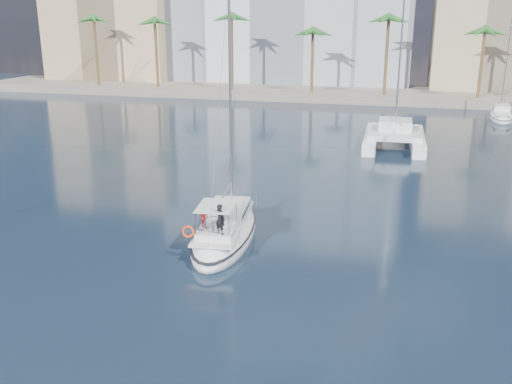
# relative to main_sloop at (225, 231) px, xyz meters

# --- Properties ---
(ground) EXTENTS (160.00, 160.00, 0.00)m
(ground) POSITION_rel_main_sloop_xyz_m (0.36, -1.76, -0.48)
(ground) COLOR black
(ground) RESTS_ON ground
(quay) EXTENTS (120.00, 14.00, 1.20)m
(quay) POSITION_rel_main_sloop_xyz_m (0.36, 59.24, 0.12)
(quay) COLOR gray
(quay) RESTS_ON ground
(building_modern) EXTENTS (42.00, 16.00, 28.00)m
(building_modern) POSITION_rel_main_sloop_xyz_m (-11.64, 71.24, 13.52)
(building_modern) COLOR silver
(building_modern) RESTS_ON ground
(building_tan_left) EXTENTS (22.00, 14.00, 22.00)m
(building_tan_left) POSITION_rel_main_sloop_xyz_m (-41.64, 67.24, 10.52)
(building_tan_left) COLOR tan
(building_tan_left) RESTS_ON ground
(building_beige) EXTENTS (20.00, 14.00, 20.00)m
(building_beige) POSITION_rel_main_sloop_xyz_m (22.36, 68.24, 9.52)
(building_beige) COLOR beige
(building_beige) RESTS_ON ground
(palm_left) EXTENTS (3.60, 3.60, 12.30)m
(palm_left) POSITION_rel_main_sloop_xyz_m (-33.64, 55.24, 9.80)
(palm_left) COLOR brown
(palm_left) RESTS_ON ground
(palm_centre) EXTENTS (3.60, 3.60, 12.30)m
(palm_centre) POSITION_rel_main_sloop_xyz_m (0.36, 55.24, 9.80)
(palm_centre) COLOR brown
(palm_centre) RESTS_ON ground
(main_sloop) EXTENTS (4.30, 10.22, 14.73)m
(main_sloop) POSITION_rel_main_sloop_xyz_m (0.00, 0.00, 0.00)
(main_sloop) COLOR white
(main_sloop) RESTS_ON ground
(catamaran) EXTENTS (5.82, 11.24, 16.32)m
(catamaran) POSITION_rel_main_sloop_xyz_m (8.36, 27.07, 0.64)
(catamaran) COLOR white
(catamaran) RESTS_ON ground
(seagull) EXTENTS (0.95, 0.41, 0.17)m
(seagull) POSITION_rel_main_sloop_xyz_m (-1.19, 3.20, 0.31)
(seagull) COLOR silver
(seagull) RESTS_ON ground
(moored_yacht_a) EXTENTS (3.37, 9.52, 11.90)m
(moored_yacht_a) POSITION_rel_main_sloop_xyz_m (20.36, 45.24, -0.48)
(moored_yacht_a) COLOR white
(moored_yacht_a) RESTS_ON ground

